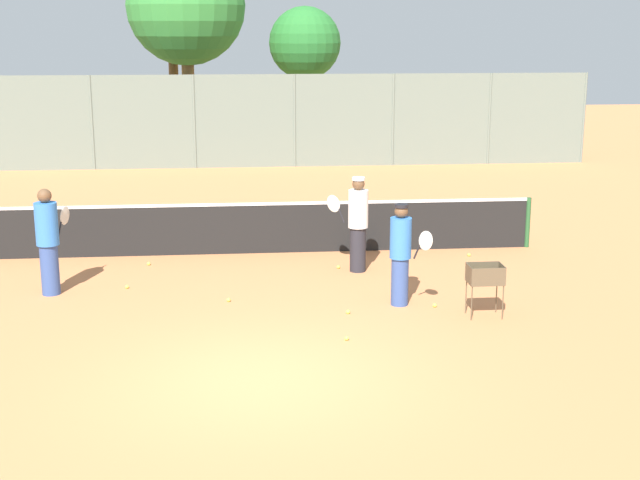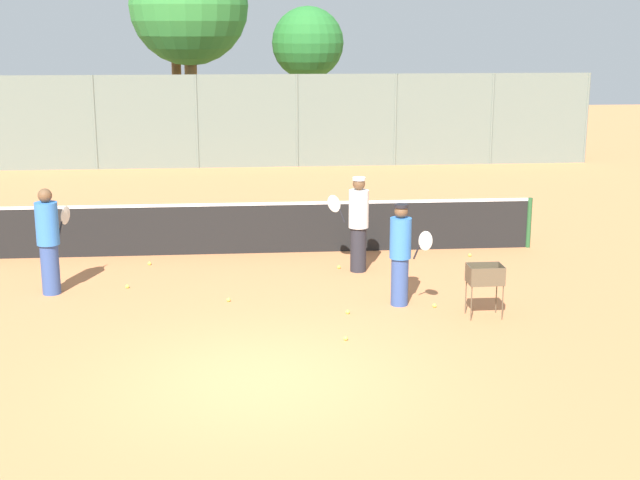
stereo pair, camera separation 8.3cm
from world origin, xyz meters
The scene contains 18 objects.
ground_plane centered at (0.00, 0.00, 0.00)m, with size 80.00×80.00×0.00m, color #D37F4C.
tennis_net centered at (0.00, 6.77, 0.56)m, with size 11.76×0.10×1.07m.
back_fence centered at (0.00, 18.24, 1.52)m, with size 23.06×0.08×3.04m.
tree_1 centered at (-2.01, 22.29, 5.25)m, with size 4.30×4.30×7.43m.
tree_2 centered at (2.41, 23.71, 3.85)m, with size 2.76×2.76×5.31m.
player_white_outfit centered at (-3.58, 4.23, 0.97)m, with size 0.51×0.90×1.88m.
player_red_cap centered at (2.41, 3.05, 0.90)m, with size 0.64×0.77×1.74m.
player_yellow_shirt centered at (1.98, 5.22, 0.95)m, with size 0.79×0.66×1.83m.
ball_cart centered at (3.66, 2.31, 0.64)m, with size 0.56×0.41×0.87m.
tennis_ball_0 centered at (-2.30, 4.44, 0.03)m, with size 0.07×0.07×0.07m, color #D1E54C.
tennis_ball_1 centered at (2.97, 2.85, 0.03)m, with size 0.07×0.07×0.07m, color #D1E54C.
tennis_ball_2 centered at (1.30, 1.40, 0.03)m, with size 0.07×0.07×0.07m, color #D1E54C.
tennis_ball_3 centered at (4.41, 6.11, 0.03)m, with size 0.07×0.07×0.07m, color #D1E54C.
tennis_ball_4 centered at (-0.47, 3.48, 0.03)m, with size 0.07×0.07×0.07m, color #D1E54C.
tennis_ball_6 centered at (1.48, 2.65, 0.03)m, with size 0.07×0.07×0.07m, color #D1E54C.
tennis_ball_7 centered at (1.64, 5.42, 0.03)m, with size 0.07×0.07×0.07m, color #D1E54C.
tennis_ball_8 centered at (-2.06, 6.02, 0.03)m, with size 0.07×0.07×0.07m, color #D1E54C.
parked_car centered at (-6.58, 20.56, 0.66)m, with size 4.20×1.70×1.60m.
Camera 2 is at (-0.19, -11.16, 4.62)m, focal length 50.00 mm.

